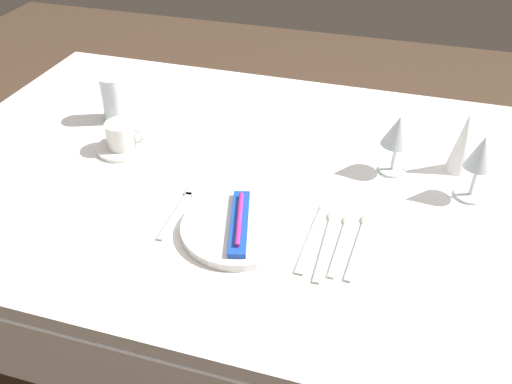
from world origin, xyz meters
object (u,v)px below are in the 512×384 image
(dinner_plate, at_px, (240,228))
(wine_glass_centre, at_px, (398,133))
(fork_outer, at_px, (180,208))
(drink_tumbler, at_px, (115,99))
(wine_glass_left, at_px, (481,156))
(spoon_soup, at_px, (328,236))
(spoon_dessert, at_px, (344,236))
(toothbrush_package, at_px, (239,222))
(napkin_folded, at_px, (463,142))
(spoon_tea, at_px, (361,237))
(dinner_knife, at_px, (312,239))
(coffee_cup_left, at_px, (122,135))

(dinner_plate, xyz_separation_m, wine_glass_centre, (0.29, 0.33, 0.10))
(fork_outer, relative_size, drink_tumbler, 1.60)
(wine_glass_left, bearing_deg, drink_tumbler, 174.17)
(dinner_plate, bearing_deg, wine_glass_left, 30.29)
(spoon_soup, relative_size, wine_glass_centre, 1.54)
(spoon_dessert, height_order, drink_tumbler, drink_tumbler)
(fork_outer, distance_m, wine_glass_left, 0.67)
(toothbrush_package, relative_size, napkin_folded, 1.36)
(toothbrush_package, height_order, spoon_dessert, toothbrush_package)
(dinner_plate, xyz_separation_m, spoon_dessert, (0.21, 0.04, -0.01))
(spoon_tea, bearing_deg, dinner_plate, -168.11)
(fork_outer, xyz_separation_m, drink_tumbler, (-0.33, 0.34, 0.06))
(spoon_soup, xyz_separation_m, napkin_folded, (0.25, 0.34, 0.08))
(wine_glass_left, bearing_deg, spoon_tea, -134.64)
(toothbrush_package, bearing_deg, fork_outer, 167.32)
(drink_tumbler, bearing_deg, spoon_dessert, -25.00)
(wine_glass_centre, bearing_deg, wine_glass_left, -16.46)
(spoon_soup, height_order, wine_glass_centre, wine_glass_centre)
(dinner_knife, bearing_deg, coffee_cup_left, 158.58)
(spoon_soup, bearing_deg, fork_outer, -179.43)
(fork_outer, height_order, drink_tumbler, drink_tumbler)
(dinner_knife, distance_m, coffee_cup_left, 0.58)
(toothbrush_package, xyz_separation_m, wine_glass_left, (0.47, 0.27, 0.08))
(fork_outer, bearing_deg, spoon_tea, 2.62)
(dinner_knife, height_order, drink_tumbler, drink_tumbler)
(drink_tumbler, bearing_deg, dinner_knife, -29.09)
(coffee_cup_left, relative_size, napkin_folded, 0.67)
(drink_tumbler, bearing_deg, wine_glass_left, -5.83)
(dinner_plate, relative_size, dinner_knife, 1.10)
(spoon_dessert, height_order, napkin_folded, napkin_folded)
(dinner_plate, bearing_deg, dinner_knife, 6.01)
(coffee_cup_left, height_order, napkin_folded, napkin_folded)
(spoon_soup, height_order, napkin_folded, napkin_folded)
(dinner_plate, height_order, coffee_cup_left, coffee_cup_left)
(spoon_dessert, bearing_deg, drink_tumbler, 155.00)
(napkin_folded, bearing_deg, dinner_knife, -127.98)
(dinner_knife, bearing_deg, wine_glass_centre, 66.90)
(fork_outer, xyz_separation_m, wine_glass_centre, (0.44, 0.29, 0.10))
(spoon_dessert, height_order, wine_glass_centre, wine_glass_centre)
(toothbrush_package, distance_m, spoon_soup, 0.19)
(dinner_plate, distance_m, coffee_cup_left, 0.45)
(dinner_plate, xyz_separation_m, wine_glass_left, (0.47, 0.27, 0.10))
(coffee_cup_left, distance_m, wine_glass_centre, 0.69)
(fork_outer, bearing_deg, wine_glass_left, 21.09)
(fork_outer, height_order, wine_glass_left, wine_glass_left)
(spoon_tea, bearing_deg, wine_glass_centre, 82.69)
(toothbrush_package, xyz_separation_m, coffee_cup_left, (-0.39, 0.23, 0.02))
(spoon_soup, xyz_separation_m, spoon_tea, (0.07, 0.02, -0.00))
(coffee_cup_left, height_order, wine_glass_left, wine_glass_left)
(spoon_soup, relative_size, wine_glass_left, 1.46)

